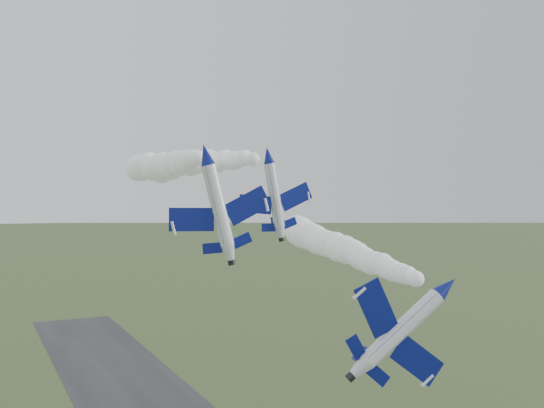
% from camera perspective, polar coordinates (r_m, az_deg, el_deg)
% --- Properties ---
extents(jet_lead, '(7.99, 14.42, 9.35)m').
position_cam_1_polar(jet_lead, '(61.86, 16.16, -7.50)').
color(jet_lead, silver).
extents(smoke_trail_jet_lead, '(18.00, 61.24, 5.36)m').
position_cam_1_polar(smoke_trail_jet_lead, '(93.46, 6.21, -4.07)').
color(smoke_trail_jet_lead, white).
extents(jet_pair_left, '(11.86, 14.33, 4.25)m').
position_cam_1_polar(jet_pair_left, '(69.86, -6.24, 4.68)').
color(jet_pair_left, silver).
extents(smoke_trail_jet_pair_left, '(17.98, 63.44, 5.58)m').
position_cam_1_polar(smoke_trail_jet_pair_left, '(104.96, -9.08, 3.65)').
color(smoke_trail_jet_pair_left, white).
extents(jet_pair_right, '(9.71, 11.82, 3.24)m').
position_cam_1_polar(jet_pair_right, '(74.52, -0.35, 4.63)').
color(jet_pair_right, silver).
extents(smoke_trail_jet_pair_right, '(8.51, 73.56, 5.97)m').
position_cam_1_polar(smoke_trail_jet_pair_right, '(111.13, -8.75, 3.73)').
color(smoke_trail_jet_pair_right, white).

